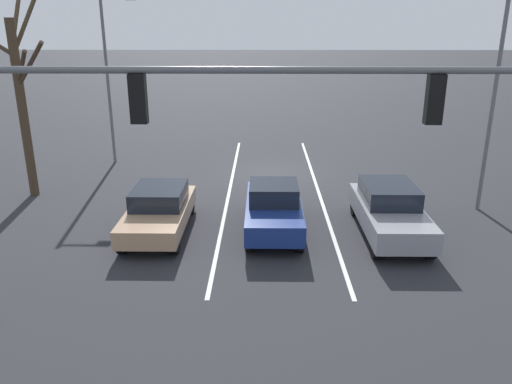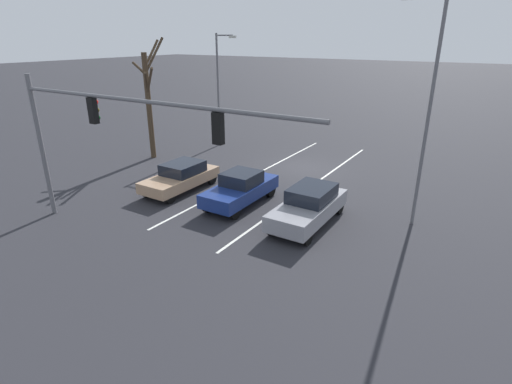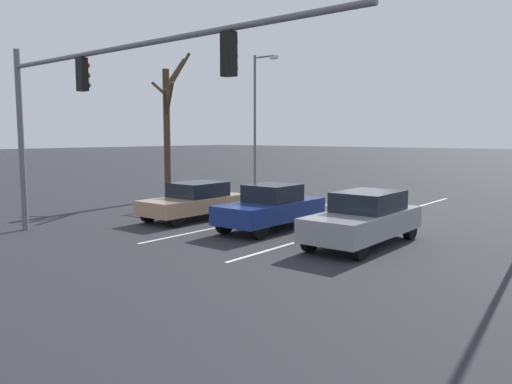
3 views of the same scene
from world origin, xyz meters
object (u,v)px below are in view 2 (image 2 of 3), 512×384
at_px(traffic_signal_gantry, 102,125).
at_px(street_lamp_right_shoulder, 220,83).
at_px(street_lamp_left_shoulder, 427,102).
at_px(bare_tree_near, 149,98).
at_px(car_tan_rightlane_front, 181,176).
at_px(car_navy_midlane_front, 241,188).
at_px(car_gray_leftlane_front, 309,206).

distance_m(traffic_signal_gantry, street_lamp_right_shoulder, 14.75).
xyz_separation_m(street_lamp_right_shoulder, street_lamp_left_shoulder, (-14.75, 6.36, 0.71)).
xyz_separation_m(street_lamp_left_shoulder, bare_tree_near, (16.65, -1.42, -1.27)).
xyz_separation_m(car_tan_rightlane_front, bare_tree_near, (5.63, -3.61, 3.14)).
bearing_deg(traffic_signal_gantry, car_navy_midlane_front, -113.94).
height_order(car_tan_rightlane_front, street_lamp_left_shoulder, street_lamp_left_shoulder).
height_order(car_gray_leftlane_front, bare_tree_near, bare_tree_near).
xyz_separation_m(traffic_signal_gantry, street_lamp_right_shoulder, (5.02, -13.87, -0.08)).
relative_size(car_navy_midlane_front, car_gray_leftlane_front, 0.95).
relative_size(traffic_signal_gantry, street_lamp_right_shoulder, 1.69).
bearing_deg(car_navy_midlane_front, street_lamp_left_shoulder, -163.98).
distance_m(traffic_signal_gantry, bare_tree_near, 11.31).
relative_size(car_navy_midlane_front, street_lamp_right_shoulder, 0.56).
height_order(traffic_signal_gantry, street_lamp_left_shoulder, street_lamp_left_shoulder).
xyz_separation_m(car_navy_midlane_front, bare_tree_near, (9.32, -3.52, 3.09)).
bearing_deg(car_gray_leftlane_front, car_navy_midlane_front, -3.56).
height_order(car_gray_leftlane_front, street_lamp_right_shoulder, street_lamp_right_shoulder).
distance_m(street_lamp_right_shoulder, bare_tree_near, 5.32).
bearing_deg(street_lamp_right_shoulder, car_navy_midlane_front, 131.23).
relative_size(car_tan_rightlane_front, traffic_signal_gantry, 0.33).
height_order(car_navy_midlane_front, traffic_signal_gantry, traffic_signal_gantry).
height_order(street_lamp_right_shoulder, bare_tree_near, street_lamp_right_shoulder).
bearing_deg(street_lamp_right_shoulder, traffic_signal_gantry, 109.90).
bearing_deg(car_navy_midlane_front, bare_tree_near, -20.72).
bearing_deg(car_navy_midlane_front, street_lamp_right_shoulder, -48.77).
xyz_separation_m(car_navy_midlane_front, traffic_signal_gantry, (2.40, 5.40, 3.73)).
bearing_deg(street_lamp_right_shoulder, street_lamp_left_shoulder, 156.67).
relative_size(car_tan_rightlane_front, bare_tree_near, 0.58).
height_order(street_lamp_left_shoulder, bare_tree_near, street_lamp_left_shoulder).
relative_size(car_navy_midlane_front, car_tan_rightlane_front, 0.99).
distance_m(car_navy_midlane_front, traffic_signal_gantry, 6.99).
relative_size(car_gray_leftlane_front, street_lamp_left_shoulder, 0.50).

